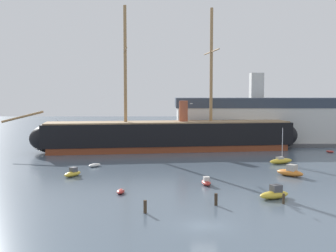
{
  "coord_description": "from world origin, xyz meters",
  "views": [
    {
      "loc": [
        -3.8,
        -40.84,
        13.01
      ],
      "look_at": [
        -3.34,
        36.95,
        7.03
      ],
      "focal_mm": 45.42,
      "sensor_mm": 36.0,
      "label": 1
    }
  ],
  "objects": [
    {
      "name": "motorboat_mid_right",
      "position": [
        15.88,
        25.18,
        0.66
      ],
      "size": [
        4.43,
        4.49,
        1.87
      ],
      "color": "orange",
      "rests_on": "ground"
    },
    {
      "name": "sailboat_far_left",
      "position": [
        -28.73,
        57.47,
        0.58
      ],
      "size": [
        2.77,
        5.55,
        6.93
      ],
      "color": "#1E284C",
      "rests_on": "ground"
    },
    {
      "name": "dockside_warehouse_right",
      "position": [
        23.33,
        68.26,
        5.93
      ],
      "size": [
        53.03,
        16.24,
        18.22
      ],
      "color": "#565659",
      "rests_on": "ground"
    },
    {
      "name": "mooring_piling_nearest",
      "position": [
        10.12,
        8.3,
        0.61
      ],
      "size": [
        0.29,
        0.29,
        1.22
      ],
      "primitive_type": "cylinder",
      "color": "#423323",
      "rests_on": "ground"
    },
    {
      "name": "dinghy_alongside_bow",
      "position": [
        -16.39,
        33.79,
        0.31
      ],
      "size": [
        2.53,
        2.67,
        0.61
      ],
      "color": "silver",
      "rests_on": "ground"
    },
    {
      "name": "tall_ship",
      "position": [
        -3.04,
        55.07,
        3.46
      ],
      "size": [
        66.9,
        15.97,
        32.26
      ],
      "color": "brown",
      "rests_on": "ground"
    },
    {
      "name": "motorboat_mid_left",
      "position": [
        -18.4,
        25.13,
        0.5
      ],
      "size": [
        2.91,
        3.65,
        1.43
      ],
      "color": "gold",
      "rests_on": "ground"
    },
    {
      "name": "motorboat_near_centre",
      "position": [
        2.0,
        18.72,
        0.43
      ],
      "size": [
        1.5,
        3.02,
        1.22
      ],
      "color": "#B22D28",
      "rests_on": "ground"
    },
    {
      "name": "seagull_in_flight",
      "position": [
        0.14,
        23.86,
        11.46
      ],
      "size": [
        0.41,
        1.37,
        0.14
      ],
      "color": "silver"
    },
    {
      "name": "motorboat_distant_centre",
      "position": [
        3.98,
        62.74,
        0.65
      ],
      "size": [
        3.87,
        4.74,
        1.86
      ],
      "color": "silver",
      "rests_on": "ground"
    },
    {
      "name": "dinghy_far_right",
      "position": [
        32.49,
        51.78,
        0.22
      ],
      "size": [
        1.79,
        1.97,
        0.44
      ],
      "color": "#B22D28",
      "rests_on": "ground"
    },
    {
      "name": "mooring_piling_left_pair",
      "position": [
        2.07,
        7.66,
        0.7
      ],
      "size": [
        0.37,
        0.37,
        1.41
      ],
      "primitive_type": "cylinder",
      "color": "#382B1E",
      "rests_on": "ground"
    },
    {
      "name": "dinghy_foreground_left",
      "position": [
        -9.66,
        13.72,
        0.26
      ],
      "size": [
        1.07,
        2.24,
        0.52
      ],
      "color": "#B22D28",
      "rests_on": "ground"
    },
    {
      "name": "mooring_piling_right_pair",
      "position": [
        -6.02,
        4.54,
        0.71
      ],
      "size": [
        0.37,
        0.37,
        1.42
      ],
      "primitive_type": "cylinder",
      "color": "#423323",
      "rests_on": "ground"
    },
    {
      "name": "ground_plane",
      "position": [
        0.0,
        0.0,
        0.0
      ],
      "size": [
        400.0,
        400.0,
        0.0
      ],
      "primitive_type": "plane",
      "color": "#4C5B6B"
    },
    {
      "name": "motorboat_foreground_right",
      "position": [
        9.69,
        10.84,
        0.6
      ],
      "size": [
        4.42,
        3.15,
        1.71
      ],
      "color": "gold",
      "rests_on": "ground"
    },
    {
      "name": "sailboat_alongside_stern",
      "position": [
        17.62,
        37.03,
        0.56
      ],
      "size": [
        5.27,
        3.6,
        6.65
      ],
      "color": "gold",
      "rests_on": "ground"
    }
  ]
}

